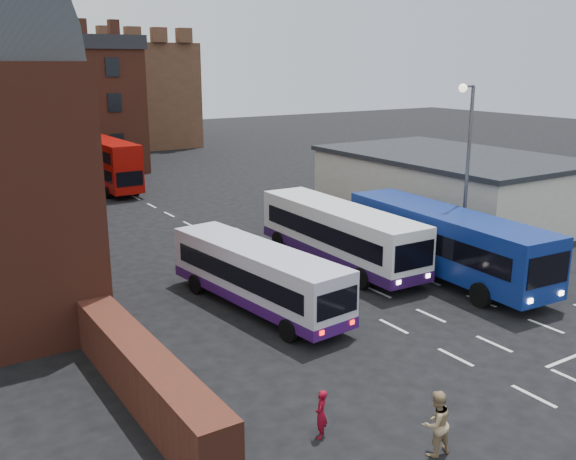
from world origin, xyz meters
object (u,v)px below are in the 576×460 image
bus_blue (445,239)px  bus_red_double (107,163)px  bus_white_outbound (257,272)px  bus_white_inbound (339,231)px  pedestrian_red (321,414)px  pedestrian_beige (436,423)px  street_lamp (466,157)px

bus_blue → bus_red_double: bearing=-73.7°
bus_white_outbound → bus_white_inbound: (6.45, 2.89, 0.21)m
bus_white_outbound → pedestrian_red: size_ratio=7.09×
pedestrian_beige → pedestrian_red: bearing=-45.4°
street_lamp → pedestrian_red: (-15.11, -8.94, -4.73)m
bus_blue → pedestrian_red: bearing=35.0°
bus_red_double → bus_blue: bearing=101.8°
bus_white_outbound → street_lamp: bearing=-7.4°
bus_white_inbound → bus_red_double: size_ratio=1.09×
bus_blue → pedestrian_red: size_ratio=8.54×
pedestrian_red → bus_red_double: bearing=-141.8°
bus_white_outbound → bus_white_inbound: size_ratio=0.89×
bus_white_outbound → bus_white_inbound: bus_white_inbound is taller
pedestrian_beige → bus_blue: bearing=-134.2°
bus_blue → street_lamp: bearing=-151.0°
bus_red_double → street_lamp: size_ratio=1.12×
bus_white_inbound → street_lamp: (5.34, -3.13, 3.66)m
bus_red_double → pedestrian_red: bearing=79.8°
street_lamp → pedestrian_beige: street_lamp is taller
bus_white_outbound → street_lamp: street_lamp is taller
bus_blue → pedestrian_beige: 14.79m
bus_white_inbound → bus_blue: 5.21m
bus_blue → street_lamp: 4.37m
bus_blue → pedestrian_beige: bus_blue is taller
pedestrian_red → pedestrian_beige: pedestrian_beige is taller
bus_white_inbound → bus_blue: size_ratio=0.93×
bus_red_double → pedestrian_beige: (-3.98, -39.87, -1.24)m
bus_white_outbound → pedestrian_red: bearing=-116.0°
bus_white_outbound → bus_blue: 9.58m
bus_white_outbound → bus_red_double: 28.55m
street_lamp → bus_blue: bearing=-154.5°
bus_blue → bus_red_double: (-6.77, 29.77, 0.25)m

